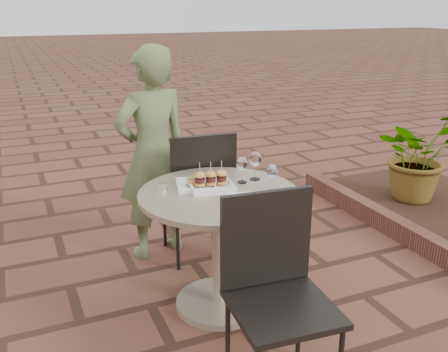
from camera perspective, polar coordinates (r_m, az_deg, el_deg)
name	(u,v)px	position (r m, az deg, el deg)	size (l,w,h in m)	color
ground	(243,328)	(2.92, 2.24, -16.95)	(60.00, 60.00, 0.00)	brown
cafe_table	(219,232)	(2.87, -0.55, -6.44)	(0.90, 0.90, 0.73)	gray
chair_far	(200,186)	(3.38, -2.79, -1.19)	(0.47, 0.47, 0.93)	black
chair_near	(275,278)	(2.30, 5.82, -11.52)	(0.47, 0.47, 0.93)	black
diner	(153,155)	(3.46, -8.16, 2.44)	(0.54, 0.35, 1.48)	#4F5D33
plate_salmon	(196,184)	(2.85, -3.21, -0.92)	(0.26, 0.26, 0.06)	white
plate_sliders	(211,182)	(2.82, -1.52, -0.72)	(0.27, 0.27, 0.16)	white
plate_tuna	(256,204)	(2.56, 3.65, -3.24)	(0.34, 0.34, 0.03)	white
wine_glass_right	(272,172)	(2.77, 5.51, 0.46)	(0.07, 0.07, 0.15)	white
wine_glass_mid	(242,164)	(2.88, 2.09, 1.35)	(0.07, 0.07, 0.16)	white
wine_glass_far	(255,160)	(2.94, 3.61, 1.87)	(0.07, 0.07, 0.17)	white
steel_ramekin	(162,187)	(2.81, -7.06, -1.20)	(0.05, 0.05, 0.04)	silver
cutlery_set	(281,198)	(2.70, 6.55, -2.50)	(0.09, 0.21, 0.00)	silver
planter_curb	(424,242)	(3.94, 21.89, -7.06)	(0.12, 3.00, 0.15)	brown
potted_plant_a	(417,155)	(4.72, 21.24, 2.27)	(0.72, 0.63, 0.80)	#33662D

